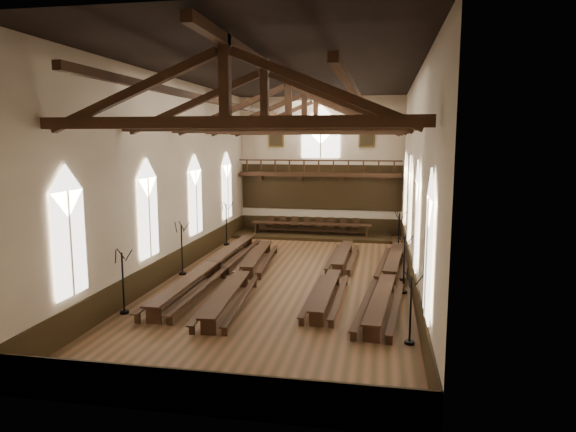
# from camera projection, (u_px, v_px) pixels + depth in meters

# --- Properties ---
(ground) EXTENTS (26.00, 26.00, 0.00)m
(ground) POSITION_uv_depth(u_px,v_px,m) (288.00, 279.00, 25.60)
(ground) COLOR brown
(ground) RESTS_ON ground
(room_walls) EXTENTS (26.00, 26.00, 26.00)m
(room_walls) POSITION_uv_depth(u_px,v_px,m) (288.00, 149.00, 24.64)
(room_walls) COLOR beige
(room_walls) RESTS_ON ground
(wainscot_band) EXTENTS (12.00, 26.00, 1.20)m
(wainscot_band) POSITION_uv_depth(u_px,v_px,m) (288.00, 268.00, 25.51)
(wainscot_band) COLOR #2F210E
(wainscot_band) RESTS_ON ground
(side_windows) EXTENTS (11.85, 19.80, 4.50)m
(side_windows) POSITION_uv_depth(u_px,v_px,m) (288.00, 205.00, 25.04)
(side_windows) COLOR white
(side_windows) RESTS_ON room_walls
(end_window) EXTENTS (2.80, 0.12, 3.80)m
(end_window) POSITION_uv_depth(u_px,v_px,m) (321.00, 135.00, 37.08)
(end_window) COLOR white
(end_window) RESTS_ON room_walls
(minstrels_gallery) EXTENTS (11.80, 1.24, 3.70)m
(minstrels_gallery) POSITION_uv_depth(u_px,v_px,m) (320.00, 181.00, 37.33)
(minstrels_gallery) COLOR #361B11
(minstrels_gallery) RESTS_ON room_walls
(portraits) EXTENTS (7.75, 0.09, 1.45)m
(portraits) POSITION_uv_depth(u_px,v_px,m) (321.00, 137.00, 37.09)
(portraits) COLOR brown
(portraits) RESTS_ON room_walls
(roof_trusses) EXTENTS (11.70, 25.70, 2.80)m
(roof_trusses) POSITION_uv_depth(u_px,v_px,m) (288.00, 112.00, 24.39)
(roof_trusses) COLOR #361B11
(roof_trusses) RESTS_ON room_walls
(refectory_row_a) EXTENTS (1.64, 14.72, 0.78)m
(refectory_row_a) POSITION_uv_depth(u_px,v_px,m) (213.00, 265.00, 26.13)
(refectory_row_a) COLOR #361B11
(refectory_row_a) RESTS_ON ground
(refectory_row_b) EXTENTS (1.93, 14.16, 0.71)m
(refectory_row_b) POSITION_uv_depth(u_px,v_px,m) (244.00, 273.00, 24.84)
(refectory_row_b) COLOR #361B11
(refectory_row_b) RESTS_ON ground
(refectory_row_c) EXTENTS (1.49, 13.74, 0.68)m
(refectory_row_c) POSITION_uv_depth(u_px,v_px,m) (336.00, 270.00, 25.38)
(refectory_row_c) COLOR #361B11
(refectory_row_c) RESTS_ON ground
(refectory_row_d) EXTENTS (2.13, 14.40, 0.74)m
(refectory_row_d) POSITION_uv_depth(u_px,v_px,m) (389.00, 277.00, 24.02)
(refectory_row_d) COLOR #361B11
(refectory_row_d) RESTS_ON ground
(dais) EXTENTS (11.40, 3.09, 0.21)m
(dais) POSITION_uv_depth(u_px,v_px,m) (311.00, 235.00, 36.75)
(dais) COLOR #2F210E
(dais) RESTS_ON ground
(high_table) EXTENTS (8.64, 1.16, 0.81)m
(high_table) POSITION_uv_depth(u_px,v_px,m) (311.00, 225.00, 36.64)
(high_table) COLOR #361B11
(high_table) RESTS_ON dais
(high_chairs) EXTENTS (6.84, 0.54, 1.11)m
(high_chairs) POSITION_uv_depth(u_px,v_px,m) (312.00, 224.00, 37.47)
(high_chairs) COLOR #361B11
(high_chairs) RESTS_ON dais
(candelabrum_left_near) EXTENTS (0.74, 0.81, 2.64)m
(candelabrum_left_near) POSITION_uv_depth(u_px,v_px,m) (124.00, 294.00, 20.45)
(candelabrum_left_near) COLOR black
(candelabrum_left_near) RESTS_ON ground
(candelabrum_left_mid) EXTENTS (0.80, 0.84, 2.78)m
(candelabrum_left_mid) POSITION_uv_depth(u_px,v_px,m) (182.00, 259.00, 26.38)
(candelabrum_left_mid) COLOR black
(candelabrum_left_mid) RESTS_ON ground
(candelabrum_left_far) EXTENTS (0.79, 0.89, 2.90)m
(candelabrum_left_far) POSITION_uv_depth(u_px,v_px,m) (226.00, 232.00, 33.80)
(candelabrum_left_far) COLOR black
(candelabrum_left_far) RESTS_ON ground
(candelabrum_right_near) EXTENTS (0.69, 0.77, 2.52)m
(candelabrum_right_near) POSITION_uv_depth(u_px,v_px,m) (410.00, 322.00, 17.39)
(candelabrum_right_near) COLOR black
(candelabrum_right_near) RESTS_ON ground
(candelabrum_right_mid) EXTENTS (0.83, 0.80, 2.77)m
(candelabrum_right_mid) POSITION_uv_depth(u_px,v_px,m) (404.00, 275.00, 23.21)
(candelabrum_right_mid) COLOR black
(candelabrum_right_mid) RESTS_ON ground
(candelabrum_right_far) EXTENTS (0.77, 0.81, 2.67)m
(candelabrum_right_far) POSITION_uv_depth(u_px,v_px,m) (399.00, 241.00, 31.04)
(candelabrum_right_far) COLOR black
(candelabrum_right_far) RESTS_ON ground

